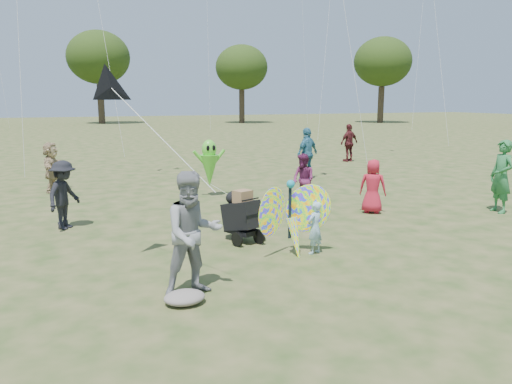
% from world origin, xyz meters
% --- Properties ---
extents(ground, '(160.00, 160.00, 0.00)m').
position_xyz_m(ground, '(0.00, 0.00, 0.00)').
color(ground, '#51592B').
rests_on(ground, ground).
extents(child_girl, '(0.44, 0.37, 1.02)m').
position_xyz_m(child_girl, '(0.62, 0.53, 0.51)').
color(child_girl, '#97C2D6').
rests_on(child_girl, ground).
extents(adult_man, '(0.95, 0.76, 1.89)m').
position_xyz_m(adult_man, '(-2.06, -0.51, 0.95)').
color(adult_man, gray).
rests_on(adult_man, ground).
extents(grey_bag, '(0.61, 0.50, 0.19)m').
position_xyz_m(grey_bag, '(-2.30, -0.86, 0.10)').
color(grey_bag, gray).
rests_on(grey_bag, ground).
extents(crowd_a, '(0.81, 0.79, 1.41)m').
position_xyz_m(crowd_a, '(3.72, 3.04, 0.71)').
color(crowd_a, '#B71D30').
rests_on(crowd_a, ground).
extents(crowd_b, '(1.07, 1.17, 1.57)m').
position_xyz_m(crowd_b, '(-3.75, 4.38, 0.79)').
color(crowd_b, black).
rests_on(crowd_b, ground).
extents(crowd_c, '(1.21, 0.90, 1.91)m').
position_xyz_m(crowd_c, '(4.78, 8.61, 0.95)').
color(crowd_c, teal).
rests_on(crowd_c, ground).
extents(crowd_d, '(0.92, 1.56, 1.60)m').
position_xyz_m(crowd_d, '(-3.96, 9.41, 0.80)').
color(crowd_d, tan).
rests_on(crowd_d, ground).
extents(crowd_e, '(0.70, 0.81, 1.46)m').
position_xyz_m(crowd_e, '(2.46, 4.50, 0.73)').
color(crowd_e, '#65214C').
rests_on(crowd_e, ground).
extents(crowd_f, '(0.56, 0.76, 1.91)m').
position_xyz_m(crowd_f, '(6.84, 1.81, 0.95)').
color(crowd_f, '#2A703B').
rests_on(crowd_f, ground).
extents(crowd_h, '(1.11, 0.65, 1.78)m').
position_xyz_m(crowd_h, '(9.13, 12.52, 0.89)').
color(crowd_h, '#511B1E').
rests_on(crowd_h, ground).
extents(jogging_stroller, '(0.75, 1.14, 1.09)m').
position_xyz_m(jogging_stroller, '(-0.36, 1.92, 0.61)').
color(jogging_stroller, black).
rests_on(jogging_stroller, ground).
extents(butterfly_kite, '(1.74, 0.75, 1.65)m').
position_xyz_m(butterfly_kite, '(0.17, 0.61, 0.71)').
color(butterfly_kite, red).
rests_on(butterfly_kite, ground).
extents(delta_kite_rig, '(1.75, 1.93, 2.02)m').
position_xyz_m(delta_kite_rig, '(-2.94, 1.18, 3.12)').
color(delta_kite_rig, black).
rests_on(delta_kite_rig, ground).
extents(alien_kite, '(1.12, 0.69, 1.74)m').
position_xyz_m(alien_kite, '(0.46, 6.78, 0.97)').
color(alien_kite, '#56CF30').
rests_on(alien_kite, ground).
extents(tree_line, '(91.78, 33.60, 10.79)m').
position_xyz_m(tree_line, '(3.67, 44.99, 6.86)').
color(tree_line, '#3A2D21').
rests_on(tree_line, ground).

